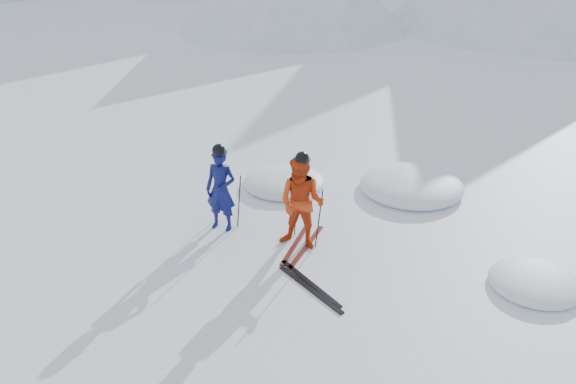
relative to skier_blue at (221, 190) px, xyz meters
The scene contains 12 objects.
ground 3.57m from the skier_blue, ahead, with size 160.00×160.00×0.00m, color white.
skier_blue is the anchor object (origin of this frame).
skier_red 1.74m from the skier_blue, 11.02° to the left, with size 0.90×0.70×1.85m, color red.
pole_blue_left 0.44m from the skier_blue, 153.43° to the left, with size 0.02×0.02×1.15m, color black.
pole_blue_right 0.46m from the skier_blue, 45.00° to the left, with size 0.02×0.02×1.15m, color black.
pole_red_left 1.54m from the skier_blue, 22.51° to the left, with size 0.02×0.02×1.23m, color black.
pole_red_right 2.08m from the skier_blue, 13.52° to the left, with size 0.02×0.02×1.23m, color black.
ski_worn_left 1.83m from the skier_blue, 11.83° to the left, with size 0.09×1.70×0.03m, color black.
ski_worn_right 2.04m from the skier_blue, 10.31° to the left, with size 0.09×1.70×0.03m, color black.
ski_loose_a 2.76m from the skier_blue, 14.34° to the right, with size 0.09×1.70×0.03m, color black.
ski_loose_b 2.89m from the skier_blue, 16.83° to the right, with size 0.09×1.70×0.03m, color black.
snow_lumps 3.86m from the skier_blue, 46.93° to the left, with size 9.03×7.35×0.52m.
Camera 1 is at (3.84, -7.92, 6.12)m, focal length 38.00 mm.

